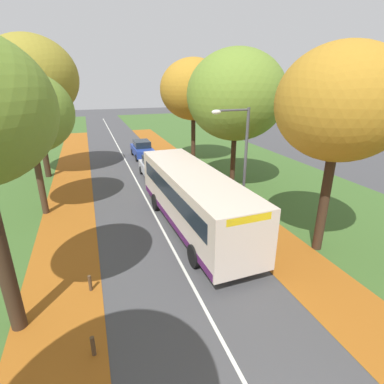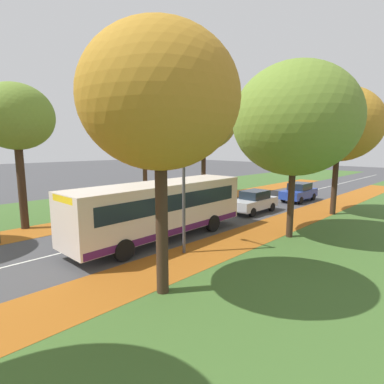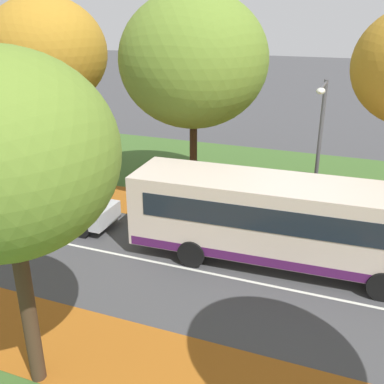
{
  "view_description": "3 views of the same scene",
  "coord_description": "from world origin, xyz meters",
  "px_view_note": "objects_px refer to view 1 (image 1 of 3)",
  "views": [
    {
      "loc": [
        -3.01,
        -1.7,
        7.2
      ],
      "look_at": [
        1.97,
        12.76,
        1.42
      ],
      "focal_mm": 28.0,
      "sensor_mm": 36.0,
      "label": 1
    },
    {
      "loc": [
        13.59,
        1.61,
        4.89
      ],
      "look_at": [
        1.9,
        13.35,
        2.33
      ],
      "focal_mm": 28.0,
      "sensor_mm": 36.0,
      "label": 2
    },
    {
      "loc": [
        -12.29,
        9.39,
        8.16
      ],
      "look_at": [
        1.05,
        14.52,
        2.4
      ],
      "focal_mm": 42.0,
      "sensor_mm": 36.0,
      "label": 3
    }
  ],
  "objects_px": {
    "car_blue_following": "(142,149)",
    "tree_left_far": "(31,78)",
    "bus": "(193,197)",
    "bollard_third": "(93,346)",
    "streetlamp_right": "(240,157)",
    "tree_right_far": "(193,90)",
    "tree_left_mid": "(27,113)",
    "car_silver_lead": "(154,167)",
    "tree_right_near": "(341,104)",
    "bollard_fourth": "(90,283)",
    "tree_right_mid": "(236,95)"
  },
  "relations": [
    {
      "from": "tree_left_far",
      "to": "tree_right_far",
      "type": "height_order",
      "value": "tree_left_far"
    },
    {
      "from": "streetlamp_right",
      "to": "car_blue_following",
      "type": "relative_size",
      "value": 1.42
    },
    {
      "from": "bollard_third",
      "to": "streetlamp_right",
      "type": "distance_m",
      "value": 9.81
    },
    {
      "from": "tree_left_mid",
      "to": "car_silver_lead",
      "type": "distance_m",
      "value": 9.79
    },
    {
      "from": "tree_left_mid",
      "to": "tree_right_mid",
      "type": "xyz_separation_m",
      "value": [
        12.1,
        0.65,
        0.64
      ]
    },
    {
      "from": "tree_right_far",
      "to": "car_silver_lead",
      "type": "xyz_separation_m",
      "value": [
        -4.42,
        -3.48,
        -5.54
      ]
    },
    {
      "from": "tree_right_far",
      "to": "bus",
      "type": "xyz_separation_m",
      "value": [
        -4.34,
        -12.36,
        -4.65
      ]
    },
    {
      "from": "tree_right_mid",
      "to": "bus",
      "type": "relative_size",
      "value": 0.87
    },
    {
      "from": "tree_right_far",
      "to": "bollard_fourth",
      "type": "height_order",
      "value": "tree_right_far"
    },
    {
      "from": "car_blue_following",
      "to": "tree_left_far",
      "type": "bearing_deg",
      "value": -155.23
    },
    {
      "from": "tree_right_far",
      "to": "bollard_fourth",
      "type": "bearing_deg",
      "value": -120.89
    },
    {
      "from": "bollard_third",
      "to": "car_blue_following",
      "type": "height_order",
      "value": "car_blue_following"
    },
    {
      "from": "tree_right_far",
      "to": "car_silver_lead",
      "type": "height_order",
      "value": "tree_right_far"
    },
    {
      "from": "bollard_third",
      "to": "bollard_fourth",
      "type": "relative_size",
      "value": 1.01
    },
    {
      "from": "tree_right_mid",
      "to": "bollard_fourth",
      "type": "relative_size",
      "value": 14.51
    },
    {
      "from": "tree_left_far",
      "to": "car_silver_lead",
      "type": "height_order",
      "value": "tree_left_far"
    },
    {
      "from": "bollard_fourth",
      "to": "tree_left_far",
      "type": "bearing_deg",
      "value": 100.3
    },
    {
      "from": "tree_left_far",
      "to": "car_blue_following",
      "type": "xyz_separation_m",
      "value": [
        8.13,
        3.75,
        -6.46
      ]
    },
    {
      "from": "tree_right_mid",
      "to": "streetlamp_right",
      "type": "xyz_separation_m",
      "value": [
        -2.59,
        -5.74,
        -2.47
      ]
    },
    {
      "from": "tree_right_near",
      "to": "streetlamp_right",
      "type": "xyz_separation_m",
      "value": [
        -2.53,
        3.08,
        -2.57
      ]
    },
    {
      "from": "tree_right_mid",
      "to": "bus",
      "type": "distance_m",
      "value": 8.26
    },
    {
      "from": "tree_left_far",
      "to": "bollard_third",
      "type": "xyz_separation_m",
      "value": [
        2.8,
        -18.22,
        -6.95
      ]
    },
    {
      "from": "tree_left_far",
      "to": "tree_right_near",
      "type": "relative_size",
      "value": 1.19
    },
    {
      "from": "streetlamp_right",
      "to": "car_silver_lead",
      "type": "height_order",
      "value": "streetlamp_right"
    },
    {
      "from": "tree_right_far",
      "to": "streetlamp_right",
      "type": "relative_size",
      "value": 1.49
    },
    {
      "from": "tree_right_mid",
      "to": "bollard_third",
      "type": "relative_size",
      "value": 14.4
    },
    {
      "from": "tree_left_far",
      "to": "car_blue_following",
      "type": "bearing_deg",
      "value": 24.77
    },
    {
      "from": "tree_left_mid",
      "to": "streetlamp_right",
      "type": "xyz_separation_m",
      "value": [
        9.51,
        -5.09,
        -1.83
      ]
    },
    {
      "from": "tree_left_far",
      "to": "bus",
      "type": "relative_size",
      "value": 0.97
    },
    {
      "from": "streetlamp_right",
      "to": "bus",
      "type": "relative_size",
      "value": 0.57
    },
    {
      "from": "tree_right_near",
      "to": "car_silver_lead",
      "type": "xyz_separation_m",
      "value": [
        -4.73,
        12.64,
        -5.5
      ]
    },
    {
      "from": "tree_right_near",
      "to": "tree_right_mid",
      "type": "distance_m",
      "value": 8.82
    },
    {
      "from": "tree_right_near",
      "to": "tree_right_far",
      "type": "relative_size",
      "value": 0.96
    },
    {
      "from": "bus",
      "to": "car_blue_following",
      "type": "distance_m",
      "value": 15.65
    },
    {
      "from": "tree_right_mid",
      "to": "bollard_third",
      "type": "bearing_deg",
      "value": -130.74
    },
    {
      "from": "bus",
      "to": "car_silver_lead",
      "type": "distance_m",
      "value": 8.93
    },
    {
      "from": "tree_right_near",
      "to": "bollard_third",
      "type": "xyz_separation_m",
      "value": [
        -9.77,
        -2.59,
        -5.99
      ]
    },
    {
      "from": "bollard_fourth",
      "to": "tree_right_near",
      "type": "bearing_deg",
      "value": -1.68
    },
    {
      "from": "tree_right_mid",
      "to": "car_blue_following",
      "type": "relative_size",
      "value": 2.16
    },
    {
      "from": "bollard_fourth",
      "to": "bollard_third",
      "type": "bearing_deg",
      "value": -89.76
    },
    {
      "from": "car_blue_following",
      "to": "bus",
      "type": "bearing_deg",
      "value": -90.78
    },
    {
      "from": "streetlamp_right",
      "to": "bus",
      "type": "bearing_deg",
      "value": 162.42
    },
    {
      "from": "tree_left_far",
      "to": "bus",
      "type": "bearing_deg",
      "value": -56.3
    },
    {
      "from": "bollard_third",
      "to": "car_blue_following",
      "type": "bearing_deg",
      "value": 76.36
    },
    {
      "from": "bollard_third",
      "to": "streetlamp_right",
      "type": "height_order",
      "value": "streetlamp_right"
    },
    {
      "from": "tree_left_mid",
      "to": "tree_left_far",
      "type": "height_order",
      "value": "tree_left_far"
    },
    {
      "from": "tree_left_far",
      "to": "bollard_third",
      "type": "height_order",
      "value": "tree_left_far"
    },
    {
      "from": "bus",
      "to": "tree_right_far",
      "type": "bearing_deg",
      "value": 70.67
    },
    {
      "from": "bollard_third",
      "to": "car_blue_following",
      "type": "distance_m",
      "value": 22.62
    },
    {
      "from": "bollard_fourth",
      "to": "streetlamp_right",
      "type": "distance_m",
      "value": 8.49
    }
  ]
}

